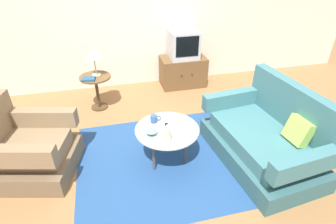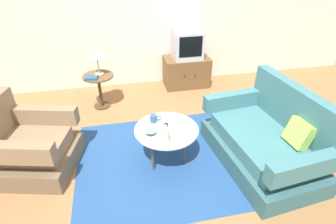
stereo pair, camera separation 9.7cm
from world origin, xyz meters
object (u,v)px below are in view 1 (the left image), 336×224
(armchair, at_px, (27,151))
(side_table, at_px, (96,85))
(table_lamp, at_px, (93,55))
(tv_remote_silver, at_px, (184,136))
(tv_remote_dark, at_px, (167,127))
(television, at_px, (184,44))
(couch, at_px, (267,139))
(book, at_px, (89,79))
(vase, at_px, (167,133))
(bowl, at_px, (151,133))
(coffee_table, at_px, (167,132))
(tv_stand, at_px, (183,71))
(mug, at_px, (154,119))

(armchair, xyz_separation_m, side_table, (0.82, 1.32, 0.11))
(table_lamp, xyz_separation_m, tv_remote_silver, (0.92, -1.74, -0.43))
(table_lamp, bearing_deg, tv_remote_dark, -63.01)
(television, bearing_deg, couch, -80.51)
(armchair, relative_size, book, 5.22)
(vase, relative_size, tv_remote_silver, 1.65)
(side_table, distance_m, tv_remote_silver, 1.96)
(television, bearing_deg, table_lamp, -162.67)
(table_lamp, height_order, vase, table_lamp)
(couch, relative_size, tv_remote_silver, 11.15)
(book, bearing_deg, bowl, -55.21)
(coffee_table, bearing_deg, table_lamp, 116.44)
(armchair, relative_size, bowl, 7.78)
(table_lamp, distance_m, tv_remote_dark, 1.76)
(side_table, bearing_deg, vase, -67.13)
(tv_remote_silver, bearing_deg, side_table, 80.81)
(tv_stand, xyz_separation_m, mug, (-0.92, -1.85, 0.25))
(coffee_table, bearing_deg, mug, 123.02)
(bowl, bearing_deg, side_table, 110.45)
(bowl, bearing_deg, mug, 72.02)
(side_table, xyz_separation_m, bowl, (0.60, -1.60, 0.09))
(armchair, bearing_deg, couch, 94.28)
(vase, height_order, tv_remote_dark, vase)
(vase, distance_m, tv_remote_silver, 0.23)
(side_table, relative_size, vase, 2.40)
(mug, relative_size, book, 0.65)
(tv_remote_silver, xyz_separation_m, book, (-1.04, 1.60, 0.10))
(table_lamp, xyz_separation_m, mug, (0.65, -1.36, -0.39))
(tv_remote_silver, bearing_deg, bowl, 122.97)
(side_table, distance_m, vase, 1.92)
(couch, xyz_separation_m, tv_remote_silver, (-1.04, 0.08, 0.18))
(tv_remote_silver, height_order, book, book)
(couch, xyz_separation_m, tv_stand, (-0.39, 2.30, -0.03))
(armchair, height_order, television, television)
(coffee_table, bearing_deg, television, 68.52)
(tv_remote_dark, relative_size, book, 0.76)
(vase, bearing_deg, armchair, 164.40)
(television, relative_size, vase, 2.17)
(tv_remote_dark, bearing_deg, mug, -134.95)
(table_lamp, height_order, tv_remote_dark, table_lamp)
(side_table, relative_size, tv_remote_silver, 3.96)
(armchair, height_order, couch, couch)
(tv_remote_dark, bearing_deg, book, -140.69)
(couch, bearing_deg, coffee_table, 71.40)
(table_lamp, height_order, tv_remote_silver, table_lamp)
(tv_stand, relative_size, television, 1.62)
(vase, distance_m, mug, 0.42)
(television, distance_m, table_lamp, 1.65)
(television, height_order, tv_remote_dark, television)
(armchair, relative_size, television, 2.13)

